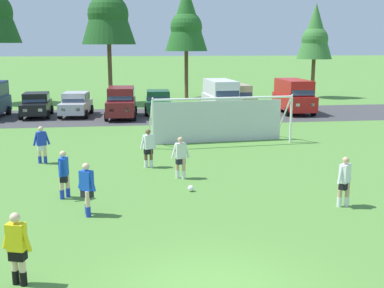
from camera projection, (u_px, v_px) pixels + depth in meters
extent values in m
plane|color=#518438|center=(162.00, 146.00, 24.38)|extent=(400.00, 400.00, 0.00)
cube|color=#3D3D3F|center=(151.00, 116.00, 34.76)|extent=(52.00, 8.40, 0.01)
sphere|color=white|center=(191.00, 188.00, 16.83)|extent=(0.22, 0.22, 0.22)
sphere|color=black|center=(191.00, 188.00, 16.83)|extent=(0.08, 0.08, 0.08)
sphere|color=red|center=(192.00, 188.00, 16.84)|extent=(0.07, 0.07, 0.07)
cylinder|color=white|center=(291.00, 120.00, 25.04)|extent=(0.12, 0.12, 2.44)
cylinder|color=white|center=(153.00, 125.00, 23.47)|extent=(0.12, 0.12, 2.44)
cylinder|color=white|center=(224.00, 98.00, 24.01)|extent=(7.30, 0.77, 0.12)
cylinder|color=white|center=(284.00, 115.00, 25.87)|extent=(0.26, 1.94, 2.46)
cylinder|color=white|center=(150.00, 120.00, 24.31)|extent=(0.26, 1.94, 2.46)
cube|color=silver|center=(219.00, 121.00, 25.24)|extent=(6.93, 0.65, 2.20)
cylinder|color=beige|center=(15.00, 267.00, 10.25)|extent=(0.14, 0.14, 0.80)
cylinder|color=beige|center=(23.00, 268.00, 10.19)|extent=(0.14, 0.14, 0.80)
cylinder|color=black|center=(16.00, 277.00, 10.30)|extent=(0.15, 0.15, 0.32)
cylinder|color=black|center=(24.00, 278.00, 10.24)|extent=(0.15, 0.15, 0.32)
cube|color=black|center=(18.00, 254.00, 10.16)|extent=(0.39, 0.31, 0.28)
cube|color=yellow|center=(16.00, 237.00, 10.08)|extent=(0.43, 0.34, 0.60)
sphere|color=beige|center=(15.00, 218.00, 9.99)|extent=(0.22, 0.22, 0.22)
cylinder|color=yellow|center=(7.00, 236.00, 10.16)|extent=(0.25, 0.15, 0.55)
cylinder|color=yellow|center=(26.00, 239.00, 10.00)|extent=(0.25, 0.15, 0.55)
cylinder|color=beige|center=(68.00, 186.00, 16.14)|extent=(0.14, 0.14, 0.80)
cylinder|color=beige|center=(62.00, 187.00, 15.95)|extent=(0.14, 0.14, 0.80)
cylinder|color=#1E38B7|center=(68.00, 193.00, 16.19)|extent=(0.15, 0.15, 0.32)
cylinder|color=#1E38B7|center=(62.00, 194.00, 16.00)|extent=(0.15, 0.15, 0.32)
cube|color=black|center=(64.00, 177.00, 15.98)|extent=(0.26, 0.37, 0.28)
cube|color=blue|center=(64.00, 167.00, 15.90)|extent=(0.29, 0.41, 0.60)
sphere|color=beige|center=(63.00, 154.00, 15.81)|extent=(0.22, 0.22, 0.22)
cylinder|color=blue|center=(67.00, 165.00, 16.15)|extent=(0.12, 0.24, 0.55)
cylinder|color=blue|center=(60.00, 169.00, 15.66)|extent=(0.12, 0.24, 0.55)
cylinder|color=tan|center=(184.00, 169.00, 18.37)|extent=(0.14, 0.14, 0.80)
cylinder|color=tan|center=(177.00, 168.00, 18.44)|extent=(0.14, 0.14, 0.80)
cylinder|color=white|center=(184.00, 175.00, 18.42)|extent=(0.15, 0.15, 0.32)
cylinder|color=white|center=(177.00, 174.00, 18.49)|extent=(0.15, 0.15, 0.32)
cube|color=black|center=(181.00, 160.00, 18.34)|extent=(0.38, 0.30, 0.28)
cube|color=silver|center=(180.00, 151.00, 18.27)|extent=(0.43, 0.33, 0.60)
sphere|color=tan|center=(180.00, 140.00, 18.18)|extent=(0.22, 0.22, 0.22)
cylinder|color=silver|center=(187.00, 151.00, 18.32)|extent=(0.24, 0.14, 0.55)
cylinder|color=silver|center=(174.00, 152.00, 18.22)|extent=(0.24, 0.14, 0.55)
cylinder|color=beige|center=(45.00, 154.00, 20.78)|extent=(0.14, 0.14, 0.80)
cylinder|color=beige|center=(40.00, 154.00, 20.78)|extent=(0.14, 0.14, 0.80)
cylinder|color=#1E38B7|center=(45.00, 160.00, 20.83)|extent=(0.15, 0.15, 0.32)
cylinder|color=#1E38B7|center=(40.00, 160.00, 20.83)|extent=(0.15, 0.15, 0.32)
cube|color=silver|center=(42.00, 147.00, 20.71)|extent=(0.40, 0.35, 0.28)
cube|color=#1E38B7|center=(41.00, 139.00, 20.63)|extent=(0.45, 0.38, 0.60)
sphere|color=beige|center=(41.00, 129.00, 20.55)|extent=(0.22, 0.22, 0.22)
cylinder|color=#1E38B7|center=(47.00, 139.00, 20.74)|extent=(0.25, 0.18, 0.55)
cylinder|color=#1E38B7|center=(35.00, 139.00, 20.53)|extent=(0.25, 0.18, 0.55)
cylinder|color=beige|center=(87.00, 201.00, 14.55)|extent=(0.14, 0.14, 0.80)
cylinder|color=beige|center=(88.00, 204.00, 14.28)|extent=(0.14, 0.14, 0.80)
cylinder|color=#1E38B7|center=(87.00, 209.00, 14.60)|extent=(0.15, 0.15, 0.32)
cylinder|color=#1E38B7|center=(88.00, 212.00, 14.33)|extent=(0.15, 0.15, 0.32)
cube|color=black|center=(87.00, 193.00, 14.35)|extent=(0.40, 0.37, 0.28)
cube|color=blue|center=(86.00, 180.00, 14.27)|extent=(0.45, 0.41, 0.60)
sphere|color=beige|center=(86.00, 167.00, 14.18)|extent=(0.22, 0.22, 0.22)
cylinder|color=blue|center=(81.00, 180.00, 14.42)|extent=(0.24, 0.20, 0.55)
cylinder|color=blue|center=(92.00, 182.00, 14.13)|extent=(0.24, 0.20, 0.55)
cylinder|color=tan|center=(340.00, 195.00, 15.18)|extent=(0.14, 0.14, 0.80)
cylinder|color=tan|center=(347.00, 194.00, 15.22)|extent=(0.14, 0.14, 0.80)
cylinder|color=white|center=(339.00, 202.00, 15.23)|extent=(0.15, 0.15, 0.32)
cylinder|color=white|center=(347.00, 201.00, 15.27)|extent=(0.15, 0.15, 0.32)
cube|color=black|center=(344.00, 185.00, 15.14)|extent=(0.40, 0.39, 0.28)
cube|color=white|center=(345.00, 173.00, 15.06)|extent=(0.45, 0.43, 0.60)
sphere|color=tan|center=(346.00, 160.00, 14.97)|extent=(0.22, 0.22, 0.22)
cylinder|color=white|center=(340.00, 175.00, 14.91)|extent=(0.23, 0.22, 0.55)
cylinder|color=white|center=(349.00, 173.00, 15.22)|extent=(0.23, 0.22, 0.55)
cylinder|color=brown|center=(151.00, 158.00, 20.10)|extent=(0.14, 0.14, 0.80)
cylinder|color=brown|center=(146.00, 158.00, 20.08)|extent=(0.14, 0.14, 0.80)
cylinder|color=white|center=(151.00, 163.00, 20.15)|extent=(0.15, 0.15, 0.32)
cylinder|color=white|center=(146.00, 164.00, 20.12)|extent=(0.15, 0.15, 0.32)
cube|color=black|center=(148.00, 151.00, 20.02)|extent=(0.40, 0.34, 0.28)
cube|color=white|center=(148.00, 142.00, 19.94)|extent=(0.45, 0.38, 0.60)
sphere|color=brown|center=(148.00, 132.00, 19.86)|extent=(0.22, 0.22, 0.22)
cylinder|color=white|center=(154.00, 142.00, 20.05)|extent=(0.25, 0.18, 0.55)
cylinder|color=white|center=(142.00, 143.00, 19.85)|extent=(0.25, 0.18, 0.55)
cube|color=#28384C|center=(0.00, 90.00, 33.51)|extent=(0.26, 3.48, 0.77)
cube|color=#B21414|center=(6.00, 101.00, 35.81)|extent=(0.28, 0.10, 0.20)
cylinder|color=black|center=(9.00, 111.00, 35.11)|extent=(0.28, 0.65, 0.64)
cube|color=black|center=(37.00, 107.00, 34.15)|extent=(2.03, 4.29, 0.76)
cube|color=black|center=(36.00, 97.00, 34.15)|extent=(1.77, 2.19, 0.64)
cube|color=#28384C|center=(34.00, 99.00, 33.22)|extent=(1.54, 0.40, 0.55)
cube|color=#28384C|center=(48.00, 97.00, 34.30)|extent=(0.14, 1.78, 0.45)
cube|color=white|center=(40.00, 110.00, 32.25)|extent=(0.28, 0.10, 0.20)
cube|color=white|center=(25.00, 110.00, 32.07)|extent=(0.28, 0.10, 0.20)
cube|color=#B21414|center=(47.00, 103.00, 36.21)|extent=(0.28, 0.10, 0.20)
cube|color=#B21414|center=(33.00, 103.00, 36.03)|extent=(0.28, 0.10, 0.20)
cylinder|color=black|center=(48.00, 115.00, 33.14)|extent=(0.27, 0.65, 0.64)
cylinder|color=black|center=(21.00, 115.00, 32.81)|extent=(0.27, 0.65, 0.64)
cylinder|color=black|center=(52.00, 110.00, 35.64)|extent=(0.27, 0.65, 0.64)
cylinder|color=black|center=(26.00, 110.00, 35.32)|extent=(0.27, 0.65, 0.64)
cube|color=#B2B2BC|center=(76.00, 107.00, 34.47)|extent=(2.11, 4.32, 0.76)
cube|color=#B2B2BC|center=(76.00, 97.00, 34.47)|extent=(1.81, 2.22, 0.64)
cube|color=#28384C|center=(73.00, 98.00, 33.53)|extent=(1.55, 0.43, 0.55)
cube|color=#28384C|center=(88.00, 97.00, 34.52)|extent=(0.17, 1.78, 0.45)
cube|color=white|center=(78.00, 110.00, 32.47)|extent=(0.29, 0.10, 0.20)
cube|color=white|center=(63.00, 110.00, 32.42)|extent=(0.29, 0.10, 0.20)
cube|color=#B21414|center=(87.00, 102.00, 36.50)|extent=(0.29, 0.10, 0.20)
cube|color=#B21414|center=(74.00, 103.00, 36.44)|extent=(0.29, 0.10, 0.20)
cylinder|color=black|center=(86.00, 114.00, 33.32)|extent=(0.29, 0.66, 0.64)
cylinder|color=black|center=(60.00, 114.00, 33.22)|extent=(0.29, 0.66, 0.64)
cylinder|color=black|center=(91.00, 109.00, 35.87)|extent=(0.29, 0.66, 0.64)
cylinder|color=black|center=(67.00, 109.00, 35.77)|extent=(0.29, 0.66, 0.64)
cube|color=maroon|center=(121.00, 106.00, 33.58)|extent=(2.08, 4.67, 1.00)
cube|color=maroon|center=(121.00, 93.00, 33.59)|extent=(1.86, 3.07, 0.84)
cube|color=#28384C|center=(120.00, 95.00, 32.21)|extent=(1.63, 0.44, 0.71)
cube|color=#28384C|center=(134.00, 93.00, 33.67)|extent=(0.14, 2.55, 0.59)
cube|color=white|center=(128.00, 110.00, 31.42)|extent=(0.28, 0.09, 0.20)
cube|color=white|center=(112.00, 110.00, 31.32)|extent=(0.28, 0.09, 0.20)
cube|color=#B21414|center=(130.00, 102.00, 35.82)|extent=(0.28, 0.09, 0.20)
cube|color=#B21414|center=(116.00, 102.00, 35.73)|extent=(0.28, 0.09, 0.20)
cylinder|color=black|center=(135.00, 116.00, 32.38)|extent=(0.26, 0.65, 0.64)
cylinder|color=black|center=(106.00, 117.00, 32.21)|extent=(0.26, 0.65, 0.64)
cylinder|color=black|center=(135.00, 111.00, 35.16)|extent=(0.26, 0.65, 0.64)
cylinder|color=black|center=(109.00, 111.00, 34.99)|extent=(0.26, 0.65, 0.64)
cube|color=#194C2D|center=(158.00, 104.00, 35.85)|extent=(1.92, 4.25, 0.76)
cube|color=#194C2D|center=(158.00, 95.00, 35.85)|extent=(1.72, 2.15, 0.64)
cube|color=#28384C|center=(158.00, 96.00, 34.91)|extent=(1.54, 0.36, 0.55)
cube|color=#28384C|center=(169.00, 95.00, 35.94)|extent=(0.09, 1.79, 0.45)
cube|color=white|center=(166.00, 107.00, 33.89)|extent=(0.28, 0.09, 0.20)
cube|color=white|center=(152.00, 107.00, 33.79)|extent=(0.28, 0.09, 0.20)
cube|color=#B21414|center=(163.00, 100.00, 37.90)|extent=(0.28, 0.09, 0.20)
cube|color=#B21414|center=(151.00, 100.00, 37.80)|extent=(0.28, 0.09, 0.20)
cylinder|color=black|center=(171.00, 111.00, 34.75)|extent=(0.26, 0.65, 0.64)
cylinder|color=black|center=(146.00, 112.00, 34.57)|extent=(0.26, 0.65, 0.64)
cylinder|color=black|center=(169.00, 107.00, 37.29)|extent=(0.26, 0.65, 0.64)
cylinder|color=black|center=(146.00, 107.00, 37.11)|extent=(0.26, 0.65, 0.64)
cube|color=silver|center=(221.00, 102.00, 35.49)|extent=(2.24, 4.91, 1.10)
cube|color=silver|center=(220.00, 87.00, 35.46)|extent=(2.05, 4.20, 1.10)
cube|color=#28384C|center=(227.00, 90.00, 33.57)|extent=(1.69, 0.56, 0.91)
cube|color=#28384C|center=(232.00, 87.00, 35.63)|extent=(0.25, 3.48, 0.77)
cube|color=white|center=(237.00, 105.00, 33.32)|extent=(0.28, 0.10, 0.20)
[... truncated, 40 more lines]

